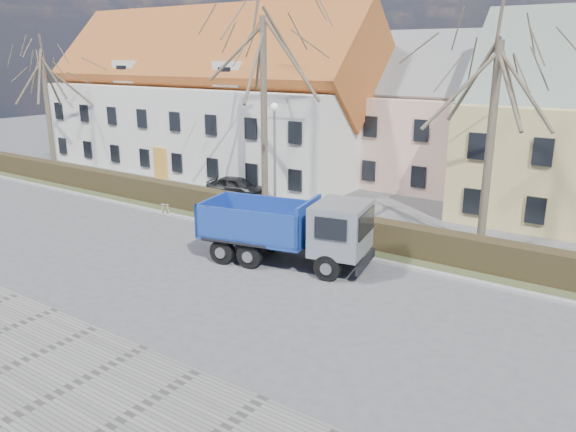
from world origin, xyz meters
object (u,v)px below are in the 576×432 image
Objects in this scene: streetlight at (275,163)px; parked_car_a at (237,187)px; dump_truck at (279,229)px; cart_frame at (162,208)px.

streetlight reaches higher than parked_car_a.
streetlight reaches higher than dump_truck.
parked_car_a is at bearing 150.22° from streetlight.
streetlight is at bearing -129.80° from parked_car_a.
cart_frame is at bearing -156.87° from streetlight.
dump_truck is 11.62m from parked_car_a.
streetlight is 6.25m from parked_car_a.
streetlight is at bearing 23.13° from cart_frame.
dump_truck is at bearing -13.63° from cart_frame.
parked_car_a is at bearing 127.02° from dump_truck.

